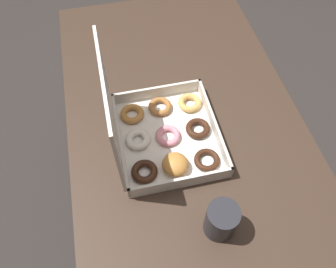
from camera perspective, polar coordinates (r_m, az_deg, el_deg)
name	(u,v)px	position (r m, az deg, el deg)	size (l,w,h in m)	color
ground_plane	(178,202)	(1.69, 1.67, -11.78)	(8.00, 8.00, 0.00)	#2D2826
dining_table	(182,133)	(1.13, 2.45, 0.15)	(1.26, 0.73, 0.74)	#38281E
donut_box	(156,131)	(0.94, -2.16, 0.51)	(0.34, 0.30, 0.31)	silver
coffee_mug	(222,220)	(0.83, 9.45, -14.53)	(0.08, 0.08, 0.11)	#232328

